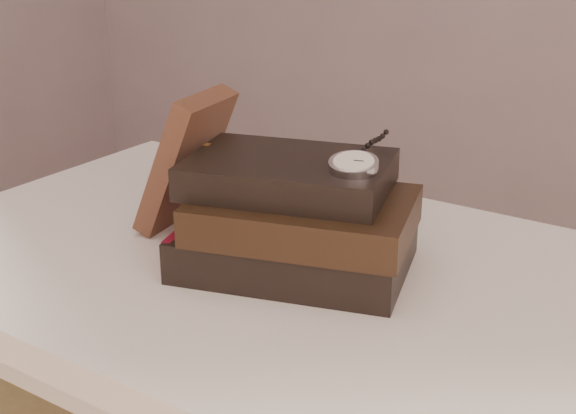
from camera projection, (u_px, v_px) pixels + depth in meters
The scene contains 5 objects.
table at pixel (287, 329), 1.00m from camera, with size 1.00×0.60×0.75m.
book_stack at pixel (296, 219), 0.93m from camera, with size 0.31×0.25×0.13m.
journal at pixel (186, 161), 1.04m from camera, with size 0.03×0.12×0.19m, color #3D2117.
pocket_watch at pixel (355, 163), 0.88m from camera, with size 0.07×0.16×0.02m.
eyeglasses at pixel (246, 177), 1.04m from camera, with size 0.14×0.15×0.05m.
Camera 1 is at (0.49, -0.38, 1.16)m, focal length 49.79 mm.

